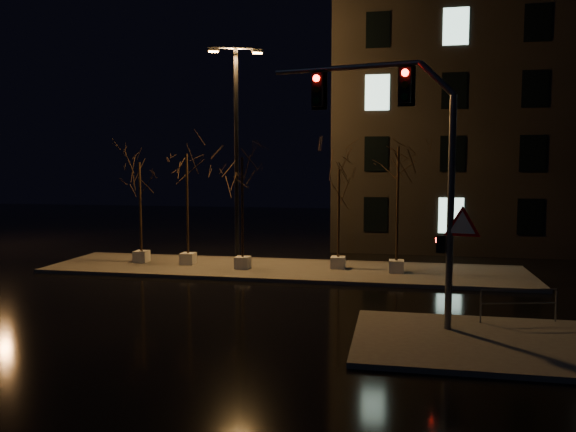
# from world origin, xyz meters

# --- Properties ---
(ground) EXTENTS (90.00, 90.00, 0.00)m
(ground) POSITION_xyz_m (0.00, 0.00, 0.00)
(ground) COLOR black
(ground) RESTS_ON ground
(median) EXTENTS (22.00, 5.00, 0.15)m
(median) POSITION_xyz_m (0.00, 6.00, 0.07)
(median) COLOR #4B4843
(median) RESTS_ON ground
(sidewalk_corner) EXTENTS (7.00, 5.00, 0.15)m
(sidewalk_corner) POSITION_xyz_m (7.50, -3.50, 0.07)
(sidewalk_corner) COLOR #4B4843
(sidewalk_corner) RESTS_ON ground
(building) EXTENTS (25.00, 12.00, 15.00)m
(building) POSITION_xyz_m (14.00, 18.00, 7.50)
(building) COLOR black
(building) RESTS_ON ground
(tree_0) EXTENTS (1.80, 1.80, 5.01)m
(tree_0) POSITION_xyz_m (-7.13, 6.28, 3.95)
(tree_0) COLOR silver
(tree_0) RESTS_ON median
(tree_1) EXTENTS (1.80, 1.80, 5.41)m
(tree_1) POSITION_xyz_m (-4.64, 6.08, 4.26)
(tree_1) COLOR silver
(tree_1) RESTS_ON median
(tree_2) EXTENTS (1.80, 1.80, 5.23)m
(tree_2) POSITION_xyz_m (-1.78, 5.51, 4.12)
(tree_2) COLOR silver
(tree_2) RESTS_ON median
(tree_3) EXTENTS (1.80, 1.80, 4.67)m
(tree_3) POSITION_xyz_m (2.53, 6.35, 3.70)
(tree_3) COLOR silver
(tree_3) RESTS_ON median
(tree_4) EXTENTS (1.80, 1.80, 5.67)m
(tree_4) POSITION_xyz_m (5.16, 5.87, 4.45)
(tree_4) COLOR silver
(tree_4) RESTS_ON median
(traffic_signal_mast) EXTENTS (6.20, 1.37, 7.70)m
(traffic_signal_mast) POSITION_xyz_m (5.40, -2.36, 5.21)
(traffic_signal_mast) COLOR slate
(traffic_signal_mast) RESTS_ON sidewalk_corner
(streetlight_main) EXTENTS (2.47, 1.11, 10.13)m
(streetlight_main) POSITION_xyz_m (-2.24, 6.22, 5.99)
(streetlight_main) COLOR black
(streetlight_main) RESTS_ON median
(guard_rail_a) EXTENTS (2.30, 0.60, 1.02)m
(guard_rail_a) POSITION_xyz_m (8.77, -1.50, 0.82)
(guard_rail_a) COLOR slate
(guard_rail_a) RESTS_ON sidewalk_corner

